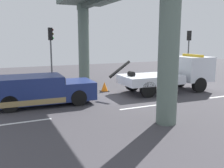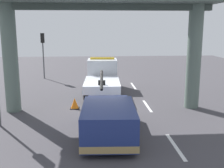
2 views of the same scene
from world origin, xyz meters
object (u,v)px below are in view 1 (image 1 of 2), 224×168
object	(u,v)px
traffic_light_near	(51,44)
traffic_light_far	(189,43)
traffic_cone_orange	(104,87)
tow_truck_white	(175,73)
towed_van_green	(40,90)

from	to	relation	value
traffic_light_near	traffic_light_far	size ratio (longest dim) A/B	1.01
traffic_cone_orange	tow_truck_white	bearing A→B (deg)	-22.35
traffic_light_near	traffic_light_far	xyz separation A→B (m)	(13.00, -0.00, -0.03)
towed_van_green	traffic_cone_orange	xyz separation A→B (m)	(4.52, 1.78, -0.47)
traffic_light_near	traffic_light_far	distance (m)	13.00
tow_truck_white	towed_van_green	distance (m)	8.95
traffic_light_far	traffic_cone_orange	bearing A→B (deg)	-161.05
traffic_light_far	traffic_cone_orange	size ratio (longest dim) A/B	6.63
tow_truck_white	traffic_light_near	distance (m)	9.16
tow_truck_white	traffic_light_near	world-z (taller)	traffic_light_near
traffic_cone_orange	traffic_light_near	bearing A→B (deg)	128.14
traffic_light_near	tow_truck_white	bearing A→B (deg)	-36.58
traffic_light_near	traffic_cone_orange	bearing A→B (deg)	-51.86
tow_truck_white	traffic_light_far	bearing A→B (deg)	42.56
tow_truck_white	traffic_light_near	xyz separation A→B (m)	(-7.19, 5.34, 1.94)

